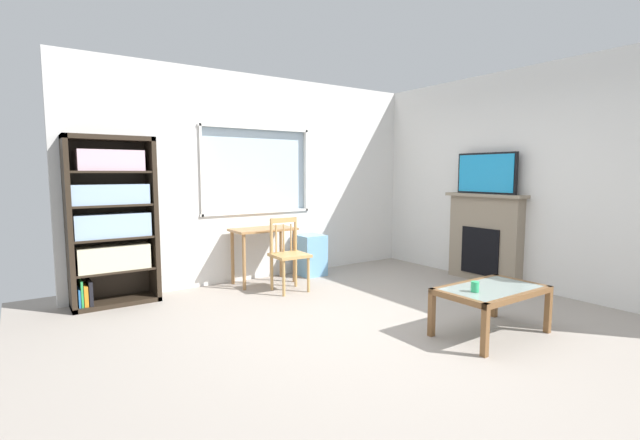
% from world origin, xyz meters
% --- Properties ---
extents(ground, '(5.96, 5.87, 0.02)m').
position_xyz_m(ground, '(0.00, 0.00, -0.01)').
color(ground, '#9E9389').
extents(wall_back_with_window, '(4.96, 0.15, 2.76)m').
position_xyz_m(wall_back_with_window, '(0.01, 2.43, 1.37)').
color(wall_back_with_window, silver).
rests_on(wall_back_with_window, ground).
extents(wall_right, '(0.12, 5.07, 2.76)m').
position_xyz_m(wall_right, '(2.54, 0.00, 1.38)').
color(wall_right, silver).
rests_on(wall_right, ground).
extents(bookshelf, '(0.90, 0.38, 1.85)m').
position_xyz_m(bookshelf, '(-1.93, 2.19, 0.95)').
color(bookshelf, '#2D2319').
rests_on(bookshelf, ground).
extents(desk_under_window, '(0.83, 0.45, 0.73)m').
position_xyz_m(desk_under_window, '(-0.12, 2.08, 0.60)').
color(desk_under_window, '#A37547').
rests_on(desk_under_window, ground).
extents(wooden_chair, '(0.44, 0.42, 0.90)m').
position_xyz_m(wooden_chair, '(-0.04, 1.57, 0.46)').
color(wooden_chair, tan).
rests_on(wooden_chair, ground).
extents(plastic_drawer_unit, '(0.35, 0.40, 0.58)m').
position_xyz_m(plastic_drawer_unit, '(0.64, 2.13, 0.29)').
color(plastic_drawer_unit, '#72ADDB').
rests_on(plastic_drawer_unit, ground).
extents(fireplace, '(0.26, 1.12, 1.18)m').
position_xyz_m(fireplace, '(2.38, 0.50, 0.59)').
color(fireplace, gray).
rests_on(fireplace, ground).
extents(tv, '(0.06, 0.87, 0.54)m').
position_xyz_m(tv, '(2.36, 0.50, 1.45)').
color(tv, black).
rests_on(tv, fireplace).
extents(coffee_table, '(0.99, 0.60, 0.43)m').
position_xyz_m(coffee_table, '(0.70, -0.76, 0.37)').
color(coffee_table, '#8C9E99').
rests_on(coffee_table, ground).
extents(sippy_cup, '(0.07, 0.07, 0.09)m').
position_xyz_m(sippy_cup, '(0.45, -0.77, 0.48)').
color(sippy_cup, '#33B770').
rests_on(sippy_cup, coffee_table).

